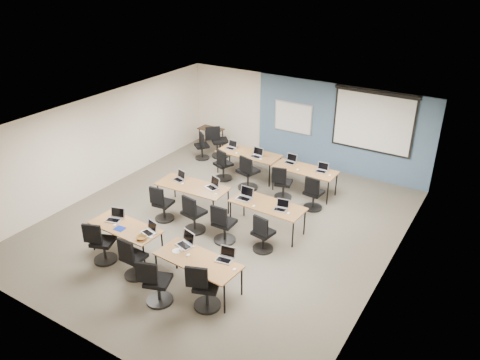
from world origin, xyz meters
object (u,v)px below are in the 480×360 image
Objects in this scene: task_chair_6 at (223,227)px; spare_chair_b at (202,148)px; training_table_mid_left at (192,187)px; laptop_7 at (281,207)px; training_table_back_right at (305,171)px; laptop_8 at (231,146)px; task_chair_8 at (223,167)px; spare_chair_a at (218,144)px; laptop_10 at (291,161)px; laptop_4 at (180,178)px; task_chair_1 at (133,261)px; task_chair_10 at (282,185)px; whiteboard at (293,118)px; laptop_1 at (150,230)px; laptop_6 at (245,196)px; task_chair_3 at (204,290)px; task_chair_2 at (156,285)px; training_table_mid_right at (267,206)px; task_chair_11 at (313,196)px; projector_screen at (373,118)px; task_chair_5 at (193,217)px; laptop_9 at (257,154)px; training_table_front_right at (198,261)px; task_chair_7 at (262,236)px; training_table_front_left at (125,228)px; laptop_0 at (115,217)px; task_chair_4 at (162,206)px; laptop_11 at (322,169)px; task_chair_9 at (247,175)px; task_chair_0 at (101,246)px; utility_table at (211,131)px; laptop_5 at (213,185)px; training_table_back_left at (249,154)px.

task_chair_6 is 4.89m from spare_chair_b.
laptop_7 is (2.50, 0.12, 0.10)m from training_table_mid_left.
laptop_7 reaches higher than training_table_back_right.
laptop_8 is 0.31× the size of task_chair_8.
laptop_10 is at bearing -58.34° from spare_chair_a.
task_chair_6 is (1.98, -0.91, -0.38)m from laptop_4.
task_chair_10 is at bearing 78.16° from task_chair_1.
laptop_1 is (-0.17, -6.53, -0.66)m from whiteboard.
laptop_6 is at bearing 2.16° from training_table_mid_left.
task_chair_3 is 3.21× the size of laptop_10.
whiteboard is 7.64m from task_chair_2.
training_table_mid_right is 2.86m from laptop_1.
task_chair_11 is at bearing -20.58° from task_chair_10.
projector_screen is at bearing 81.92° from task_chair_11.
task_chair_6 is (0.86, 0.01, -0.01)m from task_chair_5.
training_table_front_right is at bearing -69.78° from laptop_9.
task_chair_3 is 2.21m from task_chair_7.
task_chair_6 is at bearing 47.21° from training_table_front_left.
training_table_front_right is 1.48m from laptop_1.
laptop_0 reaches higher than spare_chair_b.
laptop_4 is 0.99m from task_chair_4.
training_table_front_right is 1.82× the size of task_chair_10.
whiteboard is at bearing 132.66° from laptop_11.
task_chair_9 is 1.09m from task_chair_10.
task_chair_0 is at bearing -95.87° from task_chair_4.
spare_chair_a reaches higher than utility_table.
task_chair_10 is 1.16× the size of utility_table.
laptop_0 is (-0.45, -2.25, 0.11)m from training_table_mid_left.
task_chair_1 is 4.69m from task_chair_9.
laptop_10 is (0.99, 2.43, -0.00)m from laptop_5.
laptop_9 is at bearing 101.91° from task_chair_5.
laptop_1 is at bearing -85.25° from training_table_back_left.
laptop_5 reaches higher than training_table_back_right.
task_chair_6 is at bearing 27.47° from task_chair_0.
training_table_back_left is (-0.59, -1.70, -0.76)m from whiteboard.
training_table_mid_left is 6.02× the size of laptop_10.
training_table_back_right is at bearing 93.83° from training_table_mid_right.
task_chair_7 is 3.07× the size of laptop_10.
laptop_10 is (1.36, 0.04, 0.10)m from training_table_back_left.
laptop_5 is 0.35× the size of task_chair_11.
task_chair_4 is 0.99× the size of task_chair_11.
task_chair_11 is at bearing 63.46° from task_chair_6.
task_chair_10 is 4.14m from utility_table.
training_table_front_right is 1.77× the size of task_chair_0.
laptop_0 is at bearing -128.78° from laptop_6.
laptop_1 is 2.44m from laptop_5.
task_chair_10 is (2.12, 4.06, -0.40)m from laptop_0.
task_chair_6 is at bearing -69.92° from laptop_9.
laptop_1 is at bearing -57.52° from task_chair_8.
task_chair_5 is 1.07× the size of spare_chair_b.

